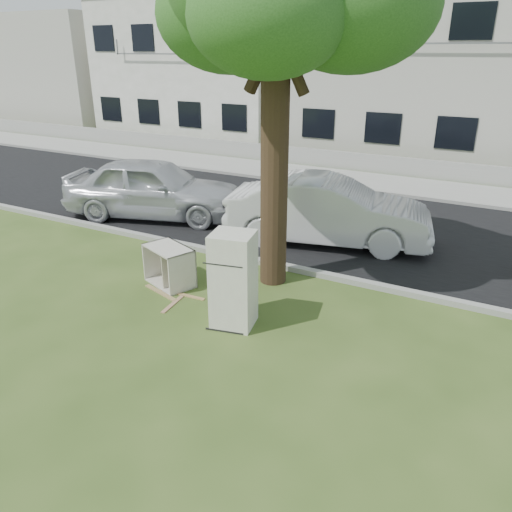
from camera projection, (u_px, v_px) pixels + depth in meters
The scene contains 16 objects.
ground at pixel (248, 323), 8.89m from camera, with size 120.00×120.00×0.00m, color #354D1B.
road at pixel (354, 226), 13.77m from camera, with size 120.00×7.00×0.01m, color black.
kerb_near at pixel (302, 273), 10.88m from camera, with size 120.00×0.18×0.12m, color gray.
kerb_far at pixel (387, 195), 16.65m from camera, with size 120.00×0.18×0.12m, color gray.
sidewalk at pixel (398, 185), 17.83m from camera, with size 120.00×2.80×0.01m, color gray.
low_wall at pixel (409, 167), 18.99m from camera, with size 120.00×0.15×0.70m, color gray.
townhouse_left at pixel (212, 69), 27.02m from camera, with size 10.20×8.16×7.04m.
townhouse_center at pixel (444, 69), 21.68m from camera, with size 11.22×8.16×7.44m.
filler_left at pixel (42, 70), 33.69m from camera, with size 16.00×9.00×6.40m, color #B4AFA4.
fridge at pixel (233, 280), 8.54m from camera, with size 0.70×0.65×1.71m, color beige.
cabinet at pixel (169, 266), 10.23m from camera, with size 1.04×0.65×0.81m, color silver.
plank_a at pixel (182, 294), 9.90m from camera, with size 1.02×0.08×0.02m, color tan.
plank_b at pixel (161, 293), 9.98m from camera, with size 0.96×0.10×0.02m, color #9A8150.
plank_c at pixel (173, 304), 9.53m from camera, with size 0.73×0.08×0.02m, color #A77C5C.
car_center at pixel (328, 211), 12.32m from camera, with size 1.74×4.99×1.64m, color silver.
car_left at pixel (153, 188), 14.23m from camera, with size 2.01×5.01×1.71m, color #B5B7BD.
Camera 1 is at (3.81, -6.75, 4.52)m, focal length 35.00 mm.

